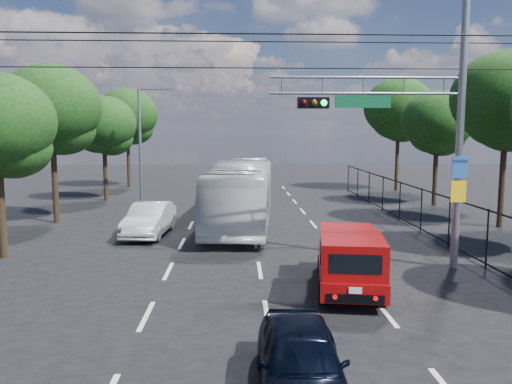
{
  "coord_description": "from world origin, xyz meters",
  "views": [
    {
      "loc": [
        -0.72,
        -8.0,
        4.57
      ],
      "look_at": [
        -0.18,
        6.39,
        2.8
      ],
      "focal_mm": 35.0,
      "sensor_mm": 36.0,
      "label": 1
    }
  ],
  "objects_px": {
    "signal_mast": "(424,110)",
    "navy_hatchback": "(301,361)",
    "white_bus": "(242,193)",
    "red_pickup": "(349,258)",
    "white_van": "(150,219)"
  },
  "relations": [
    {
      "from": "signal_mast",
      "to": "navy_hatchback",
      "type": "relative_size",
      "value": 2.53
    },
    {
      "from": "signal_mast",
      "to": "white_bus",
      "type": "height_order",
      "value": "signal_mast"
    },
    {
      "from": "signal_mast",
      "to": "red_pickup",
      "type": "bearing_deg",
      "value": -143.2
    },
    {
      "from": "signal_mast",
      "to": "white_van",
      "type": "bearing_deg",
      "value": 149.81
    },
    {
      "from": "signal_mast",
      "to": "navy_hatchback",
      "type": "distance_m",
      "value": 10.39
    },
    {
      "from": "navy_hatchback",
      "to": "white_van",
      "type": "distance_m",
      "value": 14.51
    },
    {
      "from": "red_pickup",
      "to": "white_bus",
      "type": "bearing_deg",
      "value": 106.67
    },
    {
      "from": "signal_mast",
      "to": "white_bus",
      "type": "distance_m",
      "value": 10.52
    },
    {
      "from": "red_pickup",
      "to": "white_bus",
      "type": "relative_size",
      "value": 0.43
    },
    {
      "from": "signal_mast",
      "to": "white_van",
      "type": "distance_m",
      "value": 12.29
    },
    {
      "from": "red_pickup",
      "to": "navy_hatchback",
      "type": "bearing_deg",
      "value": -110.21
    },
    {
      "from": "red_pickup",
      "to": "white_van",
      "type": "relative_size",
      "value": 1.13
    },
    {
      "from": "white_van",
      "to": "signal_mast",
      "type": "bearing_deg",
      "value": -25.22
    },
    {
      "from": "white_van",
      "to": "red_pickup",
      "type": "bearing_deg",
      "value": -42.95
    },
    {
      "from": "signal_mast",
      "to": "white_bus",
      "type": "relative_size",
      "value": 0.84
    }
  ]
}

